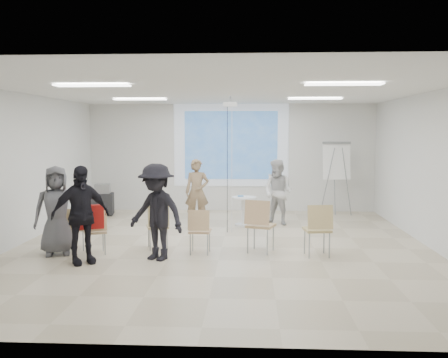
{
  "coord_description": "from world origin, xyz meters",
  "views": [
    {
      "loc": [
        0.54,
        -9.49,
        2.23
      ],
      "look_at": [
        0.0,
        0.8,
        1.25
      ],
      "focal_mm": 40.0,
      "sensor_mm": 36.0,
      "label": 1
    }
  ],
  "objects_px": {
    "pedestal_table": "(244,209)",
    "audience_left": "(80,208)",
    "chair_center": "(199,228)",
    "audience_mid": "(156,206)",
    "laptop": "(158,225)",
    "player_right": "(278,189)",
    "chair_right_far": "(318,226)",
    "av_cart": "(103,201)",
    "audience_outer": "(56,205)",
    "chair_left_inner": "(158,223)",
    "chair_far_left": "(77,225)",
    "chair_right_inner": "(259,221)",
    "player_left": "(197,188)",
    "chair_left_mid": "(95,228)",
    "flipchart_easel": "(336,161)"
  },
  "relations": [
    {
      "from": "pedestal_table",
      "to": "audience_left",
      "type": "bearing_deg",
      "value": -127.61
    },
    {
      "from": "chair_center",
      "to": "audience_mid",
      "type": "bearing_deg",
      "value": -148.4
    },
    {
      "from": "laptop",
      "to": "audience_mid",
      "type": "height_order",
      "value": "audience_mid"
    },
    {
      "from": "player_right",
      "to": "chair_right_far",
      "type": "distance_m",
      "value": 3.16
    },
    {
      "from": "chair_center",
      "to": "av_cart",
      "type": "xyz_separation_m",
      "value": [
        -3.02,
        4.11,
        -0.11
      ]
    },
    {
      "from": "chair_center",
      "to": "audience_outer",
      "type": "xyz_separation_m",
      "value": [
        -2.58,
        -0.13,
        0.41
      ]
    },
    {
      "from": "laptop",
      "to": "av_cart",
      "type": "height_order",
      "value": "av_cart"
    },
    {
      "from": "audience_left",
      "to": "av_cart",
      "type": "relative_size",
      "value": 2.28
    },
    {
      "from": "chair_left_inner",
      "to": "chair_far_left",
      "type": "bearing_deg",
      "value": 168.23
    },
    {
      "from": "chair_right_far",
      "to": "av_cart",
      "type": "xyz_separation_m",
      "value": [
        -5.14,
        4.2,
        -0.18
      ]
    },
    {
      "from": "player_right",
      "to": "chair_right_inner",
      "type": "bearing_deg",
      "value": -67.75
    },
    {
      "from": "audience_left",
      "to": "pedestal_table",
      "type": "bearing_deg",
      "value": 15.65
    },
    {
      "from": "chair_center",
      "to": "player_left",
      "type": "bearing_deg",
      "value": 98.27
    },
    {
      "from": "audience_outer",
      "to": "chair_left_mid",
      "type": "bearing_deg",
      "value": -19.11
    },
    {
      "from": "chair_left_inner",
      "to": "av_cart",
      "type": "xyz_separation_m",
      "value": [
        -2.19,
        3.76,
        -0.12
      ]
    },
    {
      "from": "laptop",
      "to": "flipchart_easel",
      "type": "height_order",
      "value": "flipchart_easel"
    },
    {
      "from": "audience_mid",
      "to": "chair_far_left",
      "type": "bearing_deg",
      "value": -173.97
    },
    {
      "from": "chair_right_far",
      "to": "player_right",
      "type": "bearing_deg",
      "value": 93.0
    },
    {
      "from": "chair_center",
      "to": "audience_left",
      "type": "relative_size",
      "value": 0.43
    },
    {
      "from": "chair_left_mid",
      "to": "audience_mid",
      "type": "distance_m",
      "value": 1.3
    },
    {
      "from": "pedestal_table",
      "to": "chair_right_inner",
      "type": "bearing_deg",
      "value": -83.12
    },
    {
      "from": "chair_left_inner",
      "to": "audience_left",
      "type": "bearing_deg",
      "value": -152.34
    },
    {
      "from": "chair_right_inner",
      "to": "player_right",
      "type": "bearing_deg",
      "value": 99.31
    },
    {
      "from": "audience_outer",
      "to": "flipchart_easel",
      "type": "relative_size",
      "value": 0.92
    },
    {
      "from": "player_right",
      "to": "audience_left",
      "type": "distance_m",
      "value": 5.14
    },
    {
      "from": "pedestal_table",
      "to": "audience_mid",
      "type": "relative_size",
      "value": 0.38
    },
    {
      "from": "av_cart",
      "to": "chair_right_far",
      "type": "bearing_deg",
      "value": -48.81
    },
    {
      "from": "player_right",
      "to": "chair_left_mid",
      "type": "relative_size",
      "value": 2.1
    },
    {
      "from": "chair_right_far",
      "to": "audience_outer",
      "type": "relative_size",
      "value": 0.53
    },
    {
      "from": "chair_left_mid",
      "to": "av_cart",
      "type": "relative_size",
      "value": 0.99
    },
    {
      "from": "player_left",
      "to": "av_cart",
      "type": "xyz_separation_m",
      "value": [
        -2.66,
        1.17,
        -0.51
      ]
    },
    {
      "from": "player_right",
      "to": "chair_left_mid",
      "type": "height_order",
      "value": "player_right"
    },
    {
      "from": "chair_right_inner",
      "to": "audience_mid",
      "type": "height_order",
      "value": "audience_mid"
    },
    {
      "from": "audience_mid",
      "to": "av_cart",
      "type": "distance_m",
      "value": 5.11
    },
    {
      "from": "flipchart_easel",
      "to": "chair_right_far",
      "type": "bearing_deg",
      "value": -104.95
    },
    {
      "from": "player_right",
      "to": "flipchart_easel",
      "type": "distance_m",
      "value": 2.16
    },
    {
      "from": "chair_far_left",
      "to": "chair_right_far",
      "type": "distance_m",
      "value": 4.48
    },
    {
      "from": "pedestal_table",
      "to": "player_left",
      "type": "relative_size",
      "value": 0.4
    },
    {
      "from": "audience_mid",
      "to": "flipchart_easel",
      "type": "distance_m",
      "value": 6.16
    },
    {
      "from": "chair_left_inner",
      "to": "chair_right_far",
      "type": "height_order",
      "value": "chair_right_far"
    },
    {
      "from": "player_right",
      "to": "chair_far_left",
      "type": "distance_m",
      "value": 4.83
    },
    {
      "from": "chair_right_inner",
      "to": "av_cart",
      "type": "height_order",
      "value": "chair_right_inner"
    },
    {
      "from": "chair_left_mid",
      "to": "chair_right_far",
      "type": "xyz_separation_m",
      "value": [
        4.01,
        0.04,
        0.08
      ]
    },
    {
      "from": "chair_left_inner",
      "to": "laptop",
      "type": "bearing_deg",
      "value": 86.52
    },
    {
      "from": "pedestal_table",
      "to": "player_left",
      "type": "bearing_deg",
      "value": 172.5
    },
    {
      "from": "pedestal_table",
      "to": "chair_right_far",
      "type": "xyz_separation_m",
      "value": [
        1.36,
        -2.87,
        0.17
      ]
    },
    {
      "from": "chair_right_inner",
      "to": "audience_outer",
      "type": "distance_m",
      "value": 3.7
    },
    {
      "from": "chair_left_mid",
      "to": "laptop",
      "type": "relative_size",
      "value": 2.66
    },
    {
      "from": "audience_mid",
      "to": "audience_left",
      "type": "bearing_deg",
      "value": -138.36
    },
    {
      "from": "player_left",
      "to": "laptop",
      "type": "bearing_deg",
      "value": -108.64
    }
  ]
}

